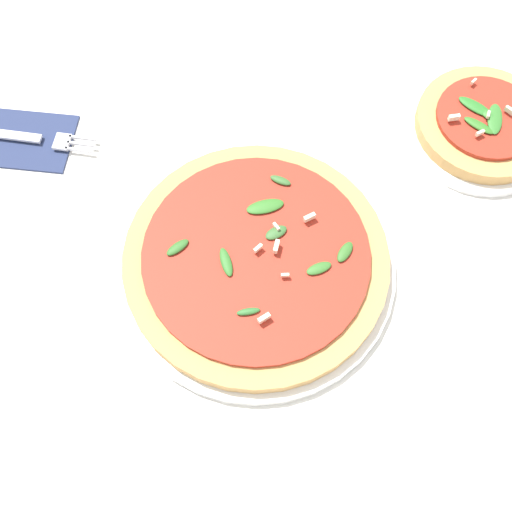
# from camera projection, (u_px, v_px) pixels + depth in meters

# --- Properties ---
(ground_plane) EXTENTS (6.00, 6.00, 0.00)m
(ground_plane) POSITION_uv_depth(u_px,v_px,m) (275.00, 255.00, 0.69)
(ground_plane) COLOR silver
(pizza_arugula_main) EXTENTS (0.32, 0.32, 0.05)m
(pizza_arugula_main) POSITION_uv_depth(u_px,v_px,m) (256.00, 261.00, 0.67)
(pizza_arugula_main) COLOR white
(pizza_arugula_main) RESTS_ON ground_plane
(pizza_personal_side) EXTENTS (0.19, 0.19, 0.05)m
(pizza_personal_side) POSITION_uv_depth(u_px,v_px,m) (483.00, 126.00, 0.75)
(pizza_personal_side) COLOR white
(pizza_personal_side) RESTS_ON ground_plane
(napkin) EXTENTS (0.14, 0.10, 0.01)m
(napkin) POSITION_uv_depth(u_px,v_px,m) (19.00, 139.00, 0.76)
(napkin) COLOR navy
(napkin) RESTS_ON ground_plane
(fork) EXTENTS (0.19, 0.04, 0.00)m
(fork) POSITION_uv_depth(u_px,v_px,m) (23.00, 137.00, 0.75)
(fork) COLOR silver
(fork) RESTS_ON ground_plane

